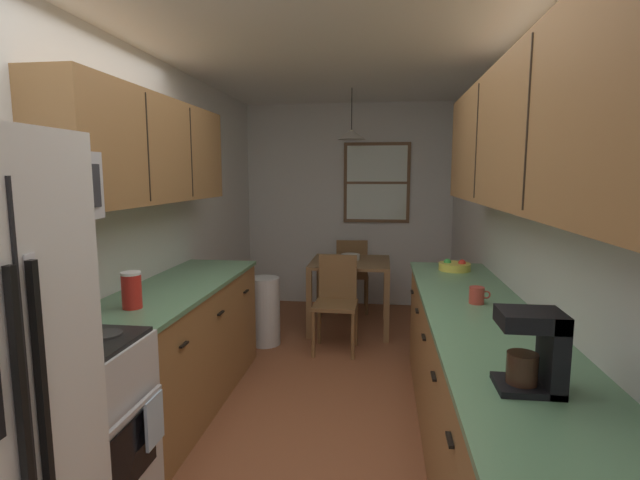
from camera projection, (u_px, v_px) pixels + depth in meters
ground_plane at (323, 393)px, 3.65m from camera, size 12.00×12.00×0.00m
wall_left at (150, 226)px, 3.65m from camera, size 0.10×9.00×2.55m
wall_right at (515, 231)px, 3.31m from camera, size 0.10×9.00×2.55m
wall_back at (348, 206)px, 6.08m from camera, size 4.40×0.10×2.55m
ceiling_slab at (323, 41)px, 3.30m from camera, size 4.40×9.00×0.08m
stove_range at (66, 438)px, 2.17m from camera, size 0.66×0.61×1.10m
microwave_over_range at (22, 187)px, 2.03m from camera, size 0.39×0.60×0.32m
counter_left at (180, 345)px, 3.42m from camera, size 0.64×1.92×0.90m
upper_cabinets_left at (149, 151)px, 3.20m from camera, size 0.33×2.00×0.70m
counter_right at (485, 401)px, 2.56m from camera, size 0.64×3.39×0.90m
upper_cabinets_right at (531, 134)px, 2.30m from camera, size 0.33×3.07×0.73m
dining_table at (350, 272)px, 5.11m from camera, size 0.84×0.84×0.75m
dining_chair_near at (336, 298)px, 4.52m from camera, size 0.41×0.41×0.90m
dining_chair_far at (352, 272)px, 5.75m from camera, size 0.43×0.43×0.90m
pendant_light at (352, 134)px, 4.91m from camera, size 0.29×0.29×0.52m
back_window at (377, 183)px, 5.93m from camera, size 0.82×0.05×0.99m
trash_bin at (265, 311)px, 4.67m from camera, size 0.30×0.30×0.67m
storage_canister at (132, 290)px, 2.74m from camera, size 0.11×0.11×0.21m
dish_towel at (154, 420)px, 2.27m from camera, size 0.02×0.16×0.24m
coffee_maker at (538, 349)px, 1.69m from camera, size 0.22×0.18×0.29m
mug_by_coffeemaker at (477, 295)px, 2.84m from camera, size 0.13×0.09×0.10m
fruit_bowl at (455, 266)px, 3.83m from camera, size 0.25×0.25×0.09m
table_serving_bowl at (350, 257)px, 5.17m from camera, size 0.20×0.20×0.06m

